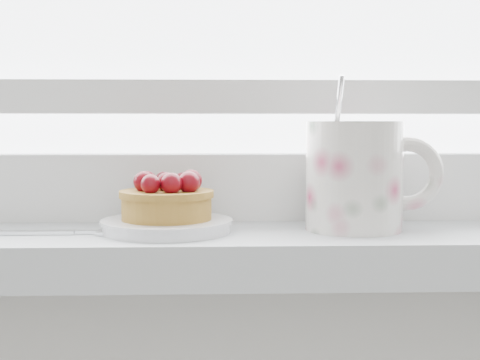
{
  "coord_description": "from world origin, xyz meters",
  "views": [
    {
      "loc": [
        -0.04,
        1.25,
        1.04
      ],
      "look_at": [
        -0.02,
        1.88,
        0.99
      ],
      "focal_mm": 50.0,
      "sensor_mm": 36.0,
      "label": 1
    }
  ],
  "objects_px": {
    "saucer": "(167,226)",
    "raspberry_tart": "(167,198)",
    "fork": "(56,232)",
    "floral_mug": "(358,174)"
  },
  "relations": [
    {
      "from": "saucer",
      "to": "raspberry_tart",
      "type": "relative_size",
      "value": 1.4
    },
    {
      "from": "saucer",
      "to": "fork",
      "type": "xyz_separation_m",
      "value": [
        -0.1,
        -0.01,
        -0.0
      ]
    },
    {
      "from": "saucer",
      "to": "floral_mug",
      "type": "height_order",
      "value": "floral_mug"
    },
    {
      "from": "floral_mug",
      "to": "fork",
      "type": "height_order",
      "value": "floral_mug"
    },
    {
      "from": "saucer",
      "to": "raspberry_tart",
      "type": "xyz_separation_m",
      "value": [
        0.0,
        -0.0,
        0.03
      ]
    },
    {
      "from": "fork",
      "to": "raspberry_tart",
      "type": "bearing_deg",
      "value": 5.23
    },
    {
      "from": "floral_mug",
      "to": "fork",
      "type": "relative_size",
      "value": 0.72
    },
    {
      "from": "floral_mug",
      "to": "fork",
      "type": "bearing_deg",
      "value": -176.62
    },
    {
      "from": "raspberry_tart",
      "to": "floral_mug",
      "type": "relative_size",
      "value": 0.59
    },
    {
      "from": "raspberry_tart",
      "to": "fork",
      "type": "bearing_deg",
      "value": -174.77
    }
  ]
}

